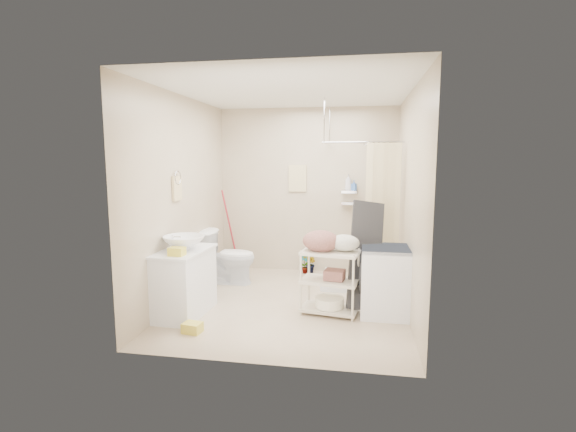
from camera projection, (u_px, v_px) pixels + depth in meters
name	position (u px, v px, depth m)	size (l,w,h in m)	color
floor	(291.00, 303.00, 5.25)	(3.20, 3.20, 0.00)	#C0AD90
ceiling	(291.00, 91.00, 4.90)	(2.80, 3.20, 0.04)	silver
wall_back	(307.00, 191.00, 6.64)	(2.80, 0.04, 2.60)	#BEAE93
wall_front	(260.00, 219.00, 3.51)	(2.80, 0.04, 2.60)	#BEAE93
wall_left	(183.00, 199.00, 5.31)	(0.04, 3.20, 2.60)	#BEAE93
wall_right	(410.00, 203.00, 4.84)	(0.04, 3.20, 2.60)	#BEAE93
vanity	(185.00, 282.00, 4.84)	(0.49, 0.87, 0.77)	silver
sink	(184.00, 243.00, 4.79)	(0.47, 0.47, 0.16)	white
counter_basket	(177.00, 251.00, 4.50)	(0.16, 0.13, 0.09)	gold
floor_basket	(192.00, 326.00, 4.36)	(0.28, 0.21, 0.15)	yellow
toilet	(229.00, 256.00, 6.08)	(0.44, 0.77, 0.79)	silver
mop	(228.00, 230.00, 6.85)	(0.12, 0.12, 1.30)	#AA2230
potted_plant_a	(305.00, 263.00, 6.61)	(0.17, 0.12, 0.33)	#9D5527
potted_plant_b	(311.00, 264.00, 6.58)	(0.17, 0.14, 0.32)	brown
hanging_towel	(298.00, 178.00, 6.62)	(0.28, 0.03, 0.42)	beige
towel_ring	(177.00, 187.00, 5.09)	(0.04, 0.22, 0.34)	#D9C388
tp_holder	(189.00, 243.00, 5.43)	(0.08, 0.12, 0.14)	silver
shower	(361.00, 212.00, 6.00)	(1.10, 1.10, 2.10)	white
shampoo_bottle_a	(348.00, 182.00, 6.42)	(0.10, 0.10, 0.25)	silver
shampoo_bottle_b	(354.00, 185.00, 6.42)	(0.07, 0.07, 0.16)	#3661AD
washing_machine	(385.00, 281.00, 4.84)	(0.55, 0.57, 0.80)	white
laundry_rack	(330.00, 276.00, 4.86)	(0.65, 0.38, 0.90)	beige
ironing_board	(366.00, 255.00, 4.95)	(0.38, 0.11, 1.35)	black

